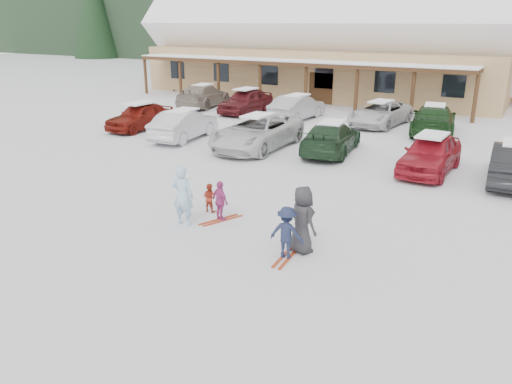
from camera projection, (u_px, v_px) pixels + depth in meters
The scene contains 21 objects.
ground at pixel (229, 234), 14.08m from camera, with size 160.00×160.00×0.00m, color silver.
day_lodge at pixel (324, 44), 39.95m from camera, with size 29.12×12.50×10.38m.
conifer_0 at pixel (172, 21), 49.10m from camera, with size 4.40×4.40×10.20m.
conifer_2 at pixel (209, 11), 60.45m from camera, with size 5.28×5.28×12.24m.
adult_skier at pixel (183, 196), 14.43m from camera, with size 0.65×0.43×1.80m, color #9BC4E0.
toddler_red at pixel (209, 198), 15.60m from camera, with size 0.45×0.35×0.92m, color #AE331E.
child_navy at pixel (287, 233), 12.44m from camera, with size 0.89×0.51×1.37m, color #19213C.
skis_child_navy at pixel (286, 257), 12.65m from camera, with size 0.20×1.40×0.03m, color #A43417.
child_magenta at pixel (220, 201), 14.81m from camera, with size 0.73×0.30×1.24m, color #AE377C.
skis_child_magenta at pixel (221, 220), 15.01m from camera, with size 0.20×1.40×0.03m, color #A43417.
bystander_dark at pixel (302, 220), 12.71m from camera, with size 0.87×0.57×1.78m, color #2A2A2C.
parked_car_0 at pixel (140, 116), 27.42m from camera, with size 1.72×4.27×1.46m, color maroon.
parked_car_1 at pixel (184, 125), 25.12m from camera, with size 1.56×4.48×1.48m, color silver.
parked_car_2 at pixel (257, 132), 23.30m from camera, with size 2.60×5.64×1.57m, color silver.
parked_car_3 at pixel (331, 138), 22.49m from camera, with size 1.97×4.84×1.40m, color #1D3721.
parked_car_4 at pixel (430, 154), 19.57m from camera, with size 1.78×4.43×1.51m, color #A51927.
parked_car_7 at pixel (203, 96), 34.70m from camera, with size 2.14×5.27×1.53m, color gray.
parked_car_8 at pixel (246, 101), 32.31m from camera, with size 1.85×4.60×1.57m, color #58181C.
parked_car_9 at pixel (297, 107), 30.08m from camera, with size 1.58×4.54×1.50m, color #9C9CA0.
parked_car_10 at pixel (380, 113), 28.48m from camera, with size 2.30×4.99×1.39m, color silver.
parked_car_11 at pixel (434, 120), 26.28m from camera, with size 2.16×5.31×1.54m, color #183A17.
Camera 1 is at (7.12, -10.82, 5.69)m, focal length 35.00 mm.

